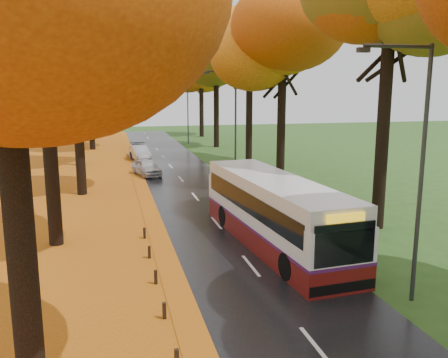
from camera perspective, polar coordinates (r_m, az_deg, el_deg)
name	(u,v)px	position (r m, az deg, el deg)	size (l,w,h in m)	color
road	(192,194)	(30.61, -3.81, -1.75)	(6.50, 90.00, 0.04)	black
centre_line	(192,193)	(30.60, -3.81, -1.71)	(0.12, 90.00, 0.01)	silver
leaf_verge	(45,201)	(30.45, -20.76, -2.54)	(12.00, 90.00, 0.02)	#893F0C
leaf_drift	(145,196)	(30.25, -9.52, -1.99)	(0.90, 90.00, 0.01)	orange
trees_left	(69,41)	(31.69, -18.12, 15.49)	(9.20, 74.00, 13.88)	black
trees_right	(290,43)	(33.78, 7.97, 15.86)	(9.30, 74.20, 13.96)	black
streetlamp_near	(416,156)	(15.48, 22.07, 2.61)	(2.45, 0.18, 8.00)	#333538
streetlamp_mid	(232,115)	(35.64, 1.01, 7.69)	(2.45, 0.18, 8.00)	#333538
streetlamp_far	(186,105)	(57.18, -4.64, 8.89)	(2.45, 0.18, 8.00)	#333538
bus	(274,210)	(20.49, 6.02, -3.74)	(3.44, 11.25, 2.92)	#5D110E
car_white	(147,167)	(37.18, -9.30, 1.41)	(1.49, 3.70, 1.26)	#BABABF
car_silver	(140,153)	(45.12, -10.10, 3.11)	(1.42, 4.08, 1.34)	#A5A8AD
car_dark	(138,151)	(47.21, -10.27, 3.39)	(1.76, 4.32, 1.25)	black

